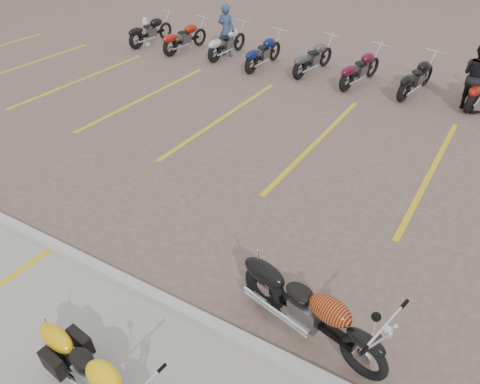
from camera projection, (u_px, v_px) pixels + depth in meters
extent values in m
plane|color=#755F53|center=(228.00, 230.00, 8.52)|extent=(100.00, 100.00, 0.00)
cube|color=#ADAAA3|center=(157.00, 297.00, 7.07)|extent=(60.00, 0.18, 0.12)
torus|color=black|center=(64.00, 351.00, 5.98)|extent=(0.65, 0.24, 0.64)
cube|color=black|center=(98.00, 380.00, 5.58)|extent=(1.20, 0.26, 0.09)
cube|color=slate|center=(95.00, 375.00, 5.57)|extent=(0.42, 0.32, 0.31)
ellipsoid|color=yellow|center=(107.00, 374.00, 5.26)|extent=(0.57, 0.36, 0.28)
ellipsoid|color=black|center=(85.00, 357.00, 5.50)|extent=(0.39, 0.28, 0.11)
torus|color=black|center=(364.00, 357.00, 5.86)|extent=(0.71, 0.28, 0.70)
torus|color=black|center=(266.00, 288.00, 6.84)|extent=(0.76, 0.36, 0.74)
cube|color=black|center=(312.00, 316.00, 6.31)|extent=(1.39, 0.46, 0.11)
cube|color=slate|center=(309.00, 311.00, 6.31)|extent=(0.52, 0.42, 0.37)
ellipsoid|color=black|center=(333.00, 309.00, 5.92)|extent=(0.69, 0.48, 0.32)
ellipsoid|color=black|center=(303.00, 291.00, 6.23)|extent=(0.47, 0.37, 0.13)
imported|color=navy|center=(226.00, 30.00, 16.40)|extent=(0.67, 0.46, 1.78)
imported|color=black|center=(477.00, 76.00, 12.49)|extent=(1.14, 1.11, 1.85)
cube|color=silver|center=(146.00, 32.00, 17.66)|extent=(0.20, 0.20, 1.00)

